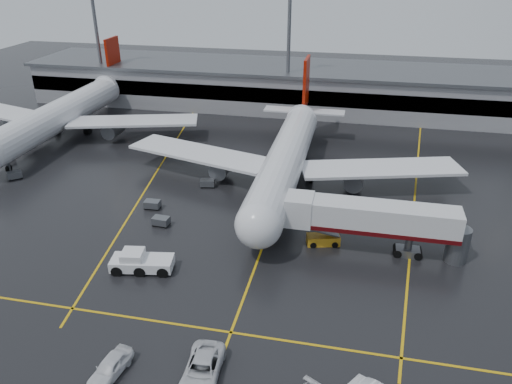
# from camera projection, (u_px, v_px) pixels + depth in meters

# --- Properties ---
(ground) EXTENTS (220.00, 220.00, 0.00)m
(ground) POSITION_uv_depth(u_px,v_px,m) (275.00, 215.00, 63.03)
(ground) COLOR black
(ground) RESTS_ON ground
(apron_line_centre) EXTENTS (0.25, 90.00, 0.02)m
(apron_line_centre) POSITION_uv_depth(u_px,v_px,m) (275.00, 215.00, 63.03)
(apron_line_centre) COLOR gold
(apron_line_centre) RESTS_ON ground
(apron_line_stop) EXTENTS (60.00, 0.25, 0.02)m
(apron_line_stop) POSITION_uv_depth(u_px,v_px,m) (231.00, 332.00, 43.76)
(apron_line_stop) COLOR gold
(apron_line_stop) RESTS_ON ground
(apron_line_left) EXTENTS (9.99, 69.35, 0.02)m
(apron_line_left) POSITION_uv_depth(u_px,v_px,m) (157.00, 170.00, 75.53)
(apron_line_left) COLOR gold
(apron_line_left) RESTS_ON ground
(apron_line_right) EXTENTS (7.57, 69.64, 0.02)m
(apron_line_right) POSITION_uv_depth(u_px,v_px,m) (415.00, 194.00, 68.41)
(apron_line_right) COLOR gold
(apron_line_right) RESTS_ON ground
(terminal) EXTENTS (122.00, 19.00, 8.60)m
(terminal) POSITION_uv_depth(u_px,v_px,m) (315.00, 88.00, 103.08)
(terminal) COLOR gray
(terminal) RESTS_ON ground
(light_mast_left) EXTENTS (3.00, 1.20, 25.45)m
(light_mast_left) POSITION_uv_depth(u_px,v_px,m) (97.00, 34.00, 101.79)
(light_mast_left) COLOR #595B60
(light_mast_left) RESTS_ON ground
(light_mast_mid) EXTENTS (3.00, 1.20, 25.45)m
(light_mast_mid) POSITION_uv_depth(u_px,v_px,m) (289.00, 41.00, 94.31)
(light_mast_mid) COLOR #595B60
(light_mast_mid) RESTS_ON ground
(main_airliner) EXTENTS (48.80, 45.60, 14.10)m
(main_airliner) POSITION_uv_depth(u_px,v_px,m) (287.00, 156.00, 69.65)
(main_airliner) COLOR silver
(main_airliner) RESTS_ON ground
(second_airliner) EXTENTS (48.80, 45.60, 14.10)m
(second_airliner) POSITION_uv_depth(u_px,v_px,m) (65.00, 112.00, 88.02)
(second_airliner) COLOR silver
(second_airliner) RESTS_ON ground
(jet_bridge) EXTENTS (19.90, 3.40, 6.05)m
(jet_bridge) POSITION_uv_depth(u_px,v_px,m) (373.00, 220.00, 53.80)
(jet_bridge) COLOR silver
(jet_bridge) RESTS_ON ground
(pushback_tractor) EXTENTS (6.80, 3.71, 2.31)m
(pushback_tractor) POSITION_uv_depth(u_px,v_px,m) (140.00, 262.00, 51.92)
(pushback_tractor) COLOR silver
(pushback_tractor) RESTS_ON ground
(belt_loader) EXTENTS (3.99, 2.51, 2.35)m
(belt_loader) POSITION_uv_depth(u_px,v_px,m) (323.00, 240.00, 56.58)
(belt_loader) COLOR orange
(belt_loader) RESTS_ON ground
(service_van_a) EXTENTS (3.16, 6.19, 1.67)m
(service_van_a) POSITION_uv_depth(u_px,v_px,m) (202.00, 369.00, 38.85)
(service_van_a) COLOR silver
(service_van_a) RESTS_ON ground
(service_van_d) EXTENTS (2.48, 4.76, 1.55)m
(service_van_d) POSITION_uv_depth(u_px,v_px,m) (110.00, 367.00, 39.15)
(service_van_d) COLOR white
(service_van_d) RESTS_ON ground
(baggage_cart_a) EXTENTS (2.09, 1.45, 1.12)m
(baggage_cart_a) POSITION_uv_depth(u_px,v_px,m) (161.00, 221.00, 60.36)
(baggage_cart_a) COLOR #595B60
(baggage_cart_a) RESTS_ON ground
(baggage_cart_b) EXTENTS (2.04, 1.37, 1.12)m
(baggage_cart_b) POSITION_uv_depth(u_px,v_px,m) (152.00, 204.00, 64.28)
(baggage_cart_b) COLOR #595B60
(baggage_cart_b) RESTS_ON ground
(baggage_cart_c) EXTENTS (2.22, 1.67, 1.12)m
(baggage_cart_c) POSITION_uv_depth(u_px,v_px,m) (208.00, 183.00, 70.12)
(baggage_cart_c) COLOR #595B60
(baggage_cart_c) RESTS_ON ground
(baggage_cart_d) EXTENTS (2.36, 2.00, 1.12)m
(baggage_cart_d) POSITION_uv_depth(u_px,v_px,m) (8.00, 155.00, 79.34)
(baggage_cart_d) COLOR #595B60
(baggage_cart_d) RESTS_ON ground
(baggage_cart_e) EXTENTS (2.36, 2.30, 1.12)m
(baggage_cart_e) POSITION_uv_depth(u_px,v_px,m) (15.00, 175.00, 72.53)
(baggage_cart_e) COLOR #595B60
(baggage_cart_e) RESTS_ON ground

